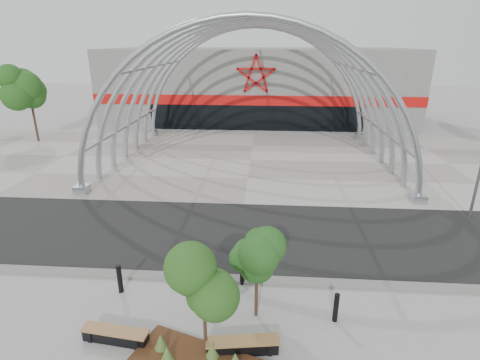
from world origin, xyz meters
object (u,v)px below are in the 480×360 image
street_tree_0 (203,285)px  bench_1 (242,346)px  bollard_2 (211,267)px  bench_0 (116,336)px  street_tree_1 (257,251)px

street_tree_0 → bench_1: street_tree_0 is taller
bench_1 → bollard_2: bollard_2 is taller
street_tree_0 → bench_1: 2.43m
bench_1 → street_tree_0: bearing=-175.6°
bench_1 → bollard_2: size_ratio=2.19×
bench_0 → bollard_2: size_ratio=2.12×
street_tree_0 → bollard_2: size_ratio=3.28×
bench_1 → bollard_2: (-1.45, 3.63, 0.28)m
street_tree_1 → bollard_2: street_tree_1 is taller
street_tree_0 → street_tree_1: size_ratio=0.96×
street_tree_1 → bench_1: 2.83m
street_tree_0 → bollard_2: 4.18m
street_tree_1 → bench_0: bearing=-160.5°
bench_0 → bench_1: 3.94m
bench_1 → street_tree_1: bearing=78.1°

